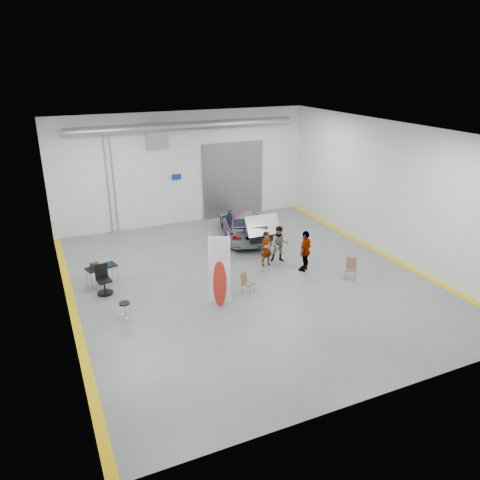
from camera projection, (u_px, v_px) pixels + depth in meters
name	position (u px, v px, depth m)	size (l,w,h in m)	color
ground	(247.00, 278.00, 19.31)	(16.00, 16.00, 0.00)	slate
room_shell	(231.00, 170.00, 19.82)	(14.02, 16.18, 6.01)	silver
sedan_car	(242.00, 224.00, 23.61)	(1.97, 4.84, 1.40)	silver
person_a	(266.00, 249.00, 20.28)	(0.56, 0.37, 1.55)	#9B6854
person_b	(280.00, 244.00, 20.66)	(0.81, 0.62, 1.65)	#476383
person_c	(305.00, 251.00, 19.75)	(1.04, 0.43, 1.79)	#A95538
surfboard_display	(222.00, 276.00, 16.82)	(0.76, 0.44, 2.86)	white
folding_chair_near	(248.00, 287.00, 17.97)	(0.55, 0.61, 0.85)	brown
folding_chair_far	(350.00, 273.00, 19.10)	(0.59, 0.66, 0.90)	brown
shop_stool	(125.00, 312.00, 15.98)	(0.38, 0.38, 0.74)	black
work_table	(100.00, 267.00, 18.58)	(1.30, 0.88, 0.97)	gray
office_chair	(104.00, 281.00, 17.92)	(0.61, 0.62, 1.15)	black
trunk_lid	(262.00, 223.00, 21.50)	(1.64, 0.99, 0.04)	silver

